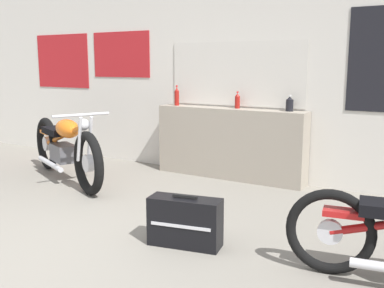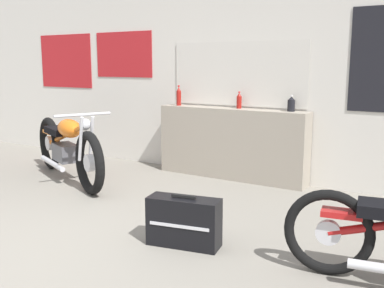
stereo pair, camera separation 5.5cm
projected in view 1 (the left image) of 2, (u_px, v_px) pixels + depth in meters
name	position (u px, v px, depth m)	size (l,w,h in m)	color
ground_plane	(2.00, 263.00, 3.25)	(24.00, 24.00, 0.00)	gray
wall_back	(215.00, 65.00, 5.72)	(10.00, 0.07, 2.80)	silver
sill_counter	(229.00, 143.00, 5.59)	(1.94, 0.28, 0.88)	gray
bottle_leftmost	(177.00, 97.00, 5.86)	(0.06, 0.06, 0.26)	maroon
bottle_left_center	(237.00, 101.00, 5.48)	(0.06, 0.06, 0.21)	maroon
bottle_center	(290.00, 104.00, 5.15)	(0.09, 0.09, 0.19)	black
motorcycle_orange	(65.00, 147.00, 5.46)	(2.03, 1.04, 0.88)	black
hard_case_black	(185.00, 222.00, 3.52)	(0.60, 0.31, 0.41)	black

